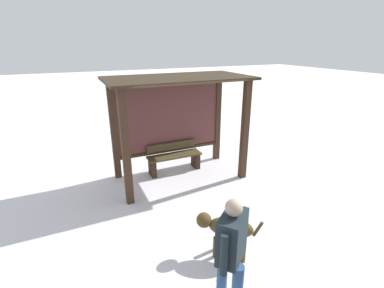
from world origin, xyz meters
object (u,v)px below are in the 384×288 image
(bench_left_inside, at_px, (174,158))
(bus_shelter, at_px, (175,107))
(person_walking, at_px, (231,246))
(dog, at_px, (227,228))

(bench_left_inside, bearing_deg, bus_shelter, -90.00)
(bench_left_inside, height_order, person_walking, person_walking)
(bench_left_inside, relative_size, dog, 1.69)
(bus_shelter, xyz_separation_m, person_walking, (-0.82, -3.92, -0.84))
(bus_shelter, relative_size, bench_left_inside, 2.29)
(person_walking, bearing_deg, bench_left_inside, 78.49)
(person_walking, bearing_deg, bus_shelter, 78.14)
(bench_left_inside, xyz_separation_m, dog, (-0.39, -3.27, 0.15))
(dog, bearing_deg, person_walking, -118.94)
(person_walking, xyz_separation_m, dog, (0.43, 0.78, -0.41))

